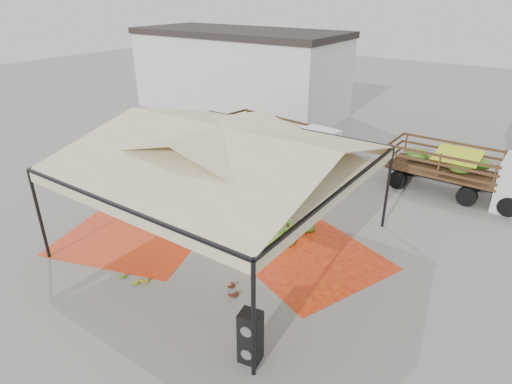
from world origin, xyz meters
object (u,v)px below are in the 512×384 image
Objects in this scene: speaker_stack at (250,337)px; truck_left at (280,139)px; banana_heap at (238,203)px; vendor at (308,172)px; truck_right at (470,169)px.

speaker_stack is 12.24m from truck_left.
banana_heap is 5.69m from truck_left.
truck_right reaches higher than vendor.
vendor is 0.34× the size of truck_right.
truck_left is (-1.61, 5.42, 0.67)m from banana_heap.
vendor is (-3.27, 8.55, 0.31)m from speaker_stack.
truck_right is at bearing -144.84° from vendor.
banana_heap is at bearing -66.21° from truck_left.
truck_right is (8.13, 1.39, -0.06)m from truck_left.
truck_right is (5.44, 3.52, 0.24)m from vendor.
truck_right reaches higher than speaker_stack.
truck_left is at bearing -36.02° from vendor.
truck_left is 8.25m from truck_right.
banana_heap is 2.88× the size of vendor.
truck_left is at bearing 108.65° from speaker_stack.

